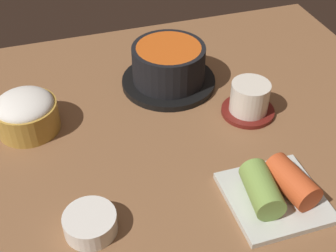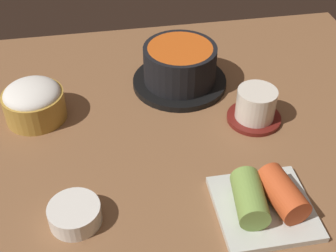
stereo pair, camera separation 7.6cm
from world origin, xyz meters
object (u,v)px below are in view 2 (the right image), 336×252
tea_cup_with_saucer (256,106)px  side_bowl_near (75,214)px  rice_bowl (34,101)px  kimchi_plate (265,200)px  stone_pot (180,67)px

tea_cup_with_saucer → side_bowl_near: bearing=-151.6°
rice_bowl → kimchi_plate: size_ratio=0.78×
kimchi_plate → side_bowl_near: kimchi_plate is taller
rice_bowl → side_bowl_near: rice_bowl is taller
tea_cup_with_saucer → kimchi_plate: 20.78cm
rice_bowl → side_bowl_near: size_ratio=1.45×
stone_pot → tea_cup_with_saucer: size_ratio=1.90×
kimchi_plate → rice_bowl: bearing=140.2°
stone_pot → side_bowl_near: bearing=-124.5°
rice_bowl → kimchi_plate: bearing=-39.8°
tea_cup_with_saucer → side_bowl_near: 36.44cm
side_bowl_near → stone_pot: bearing=55.5°
stone_pot → tea_cup_with_saucer: (11.02, -13.17, -1.02)cm
side_bowl_near → kimchi_plate: bearing=-5.9°
stone_pot → tea_cup_with_saucer: bearing=-50.1°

